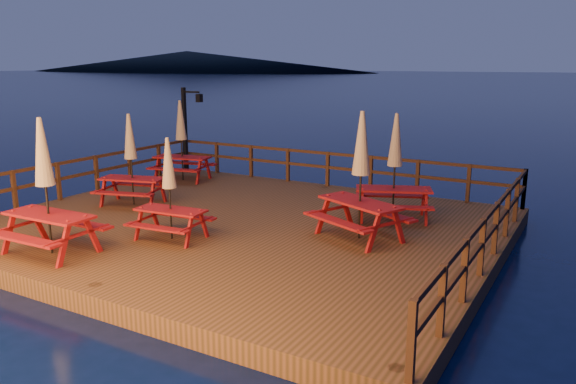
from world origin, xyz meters
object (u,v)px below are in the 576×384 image
lamp_post (188,122)px  picnic_table_0 (361,174)px  picnic_table_1 (46,184)px  picnic_table_2 (395,165)px

lamp_post → picnic_table_0: size_ratio=1.05×
picnic_table_1 → picnic_table_2: picnic_table_1 is taller
lamp_post → picnic_table_1: bearing=-68.8°
lamp_post → picnic_table_2: size_ratio=1.13×
picnic_table_0 → picnic_table_1: 6.59m
picnic_table_1 → lamp_post: bearing=109.6°
picnic_table_1 → picnic_table_2: bearing=47.1°
picnic_table_0 → picnic_table_1: picnic_table_0 is taller
picnic_table_0 → picnic_table_2: (0.12, 1.89, -0.10)m
picnic_table_0 → picnic_table_2: size_ratio=1.07×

